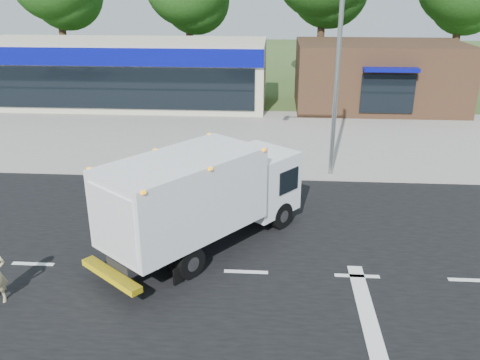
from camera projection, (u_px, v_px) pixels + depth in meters
The scene contains 9 objects.
ground at pixel (246, 272), 13.87m from camera, with size 120.00×120.00×0.00m, color #385123.
road_asphalt at pixel (246, 272), 13.87m from camera, with size 60.00×14.00×0.02m, color black.
sidewalk at pixel (257, 168), 21.47m from camera, with size 60.00×2.40×0.12m, color gray.
parking_apron at pixel (261, 131), 26.87m from camera, with size 60.00×9.00×0.02m, color gray.
lane_markings at pixel (297, 303), 12.52m from camera, with size 55.20×7.00×0.01m.
ems_box_truck at pixel (203, 194), 14.55m from camera, with size 5.89×6.63×3.02m.
retail_strip_mall at pixel (123, 73), 32.23m from camera, with size 18.00×6.20×4.00m.
brown_storefront at pixel (378, 76), 31.24m from camera, with size 10.00×6.70×4.00m.
traffic_signal_pole at pixel (321, 53), 18.98m from camera, with size 3.51×0.25×8.00m.
Camera 1 is at (0.67, -11.97, 7.42)m, focal length 38.00 mm.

